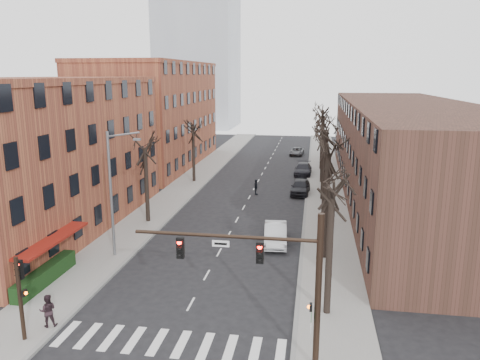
% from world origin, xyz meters
% --- Properties ---
extents(ground, '(160.00, 160.00, 0.00)m').
position_xyz_m(ground, '(0.00, 0.00, 0.00)').
color(ground, black).
rests_on(ground, ground).
extents(sidewalk_left, '(4.00, 90.00, 0.15)m').
position_xyz_m(sidewalk_left, '(-8.00, 35.00, 0.07)').
color(sidewalk_left, gray).
rests_on(sidewalk_left, ground).
extents(sidewalk_right, '(4.00, 90.00, 0.15)m').
position_xyz_m(sidewalk_right, '(8.00, 35.00, 0.07)').
color(sidewalk_right, gray).
rests_on(sidewalk_right, ground).
extents(building_left_near, '(12.00, 26.00, 12.00)m').
position_xyz_m(building_left_near, '(-16.00, 15.00, 6.00)').
color(building_left_near, brown).
rests_on(building_left_near, ground).
extents(building_left_far, '(12.00, 28.00, 14.00)m').
position_xyz_m(building_left_far, '(-16.00, 44.00, 7.00)').
color(building_left_far, brown).
rests_on(building_left_far, ground).
extents(building_right, '(12.00, 50.00, 10.00)m').
position_xyz_m(building_right, '(16.00, 30.00, 5.00)').
color(building_right, '#4B2B23').
rests_on(building_right, ground).
extents(office_tower, '(18.00, 18.00, 60.00)m').
position_xyz_m(office_tower, '(-22.00, 95.00, 30.00)').
color(office_tower, '#B2B7BF').
rests_on(office_tower, ground).
extents(awning_left, '(1.20, 7.00, 0.15)m').
position_xyz_m(awning_left, '(-9.40, 6.00, 0.00)').
color(awning_left, maroon).
rests_on(awning_left, ground).
extents(hedge, '(0.80, 6.00, 1.00)m').
position_xyz_m(hedge, '(-9.50, 5.00, 0.65)').
color(hedge, '#183412').
rests_on(hedge, sidewalk_left).
extents(tree_right_a, '(5.20, 5.20, 10.00)m').
position_xyz_m(tree_right_a, '(7.60, 4.00, 0.00)').
color(tree_right_a, black).
rests_on(tree_right_a, ground).
extents(tree_right_b, '(5.20, 5.20, 10.80)m').
position_xyz_m(tree_right_b, '(7.60, 12.00, 0.00)').
color(tree_right_b, black).
rests_on(tree_right_b, ground).
extents(tree_right_c, '(5.20, 5.20, 11.60)m').
position_xyz_m(tree_right_c, '(7.60, 20.00, 0.00)').
color(tree_right_c, black).
rests_on(tree_right_c, ground).
extents(tree_right_d, '(5.20, 5.20, 10.00)m').
position_xyz_m(tree_right_d, '(7.60, 28.00, 0.00)').
color(tree_right_d, black).
rests_on(tree_right_d, ground).
extents(tree_right_e, '(5.20, 5.20, 10.80)m').
position_xyz_m(tree_right_e, '(7.60, 36.00, 0.00)').
color(tree_right_e, black).
rests_on(tree_right_e, ground).
extents(tree_right_f, '(5.20, 5.20, 11.60)m').
position_xyz_m(tree_right_f, '(7.60, 44.00, 0.00)').
color(tree_right_f, black).
rests_on(tree_right_f, ground).
extents(tree_left_a, '(5.20, 5.20, 9.50)m').
position_xyz_m(tree_left_a, '(-7.60, 18.00, 0.00)').
color(tree_left_a, black).
rests_on(tree_left_a, ground).
extents(tree_left_b, '(5.20, 5.20, 9.50)m').
position_xyz_m(tree_left_b, '(-7.60, 34.00, 0.00)').
color(tree_left_b, black).
rests_on(tree_left_b, ground).
extents(signal_mast_arm, '(8.14, 0.30, 7.20)m').
position_xyz_m(signal_mast_arm, '(5.45, -1.00, 4.40)').
color(signal_mast_arm, black).
rests_on(signal_mast_arm, ground).
extents(signal_pole_left, '(0.47, 0.44, 4.40)m').
position_xyz_m(signal_pole_left, '(-6.99, -0.95, 2.61)').
color(signal_pole_left, black).
rests_on(signal_pole_left, ground).
extents(streetlight, '(2.45, 0.22, 9.03)m').
position_xyz_m(streetlight, '(-7.03, 10.00, 5.01)').
color(streetlight, slate).
rests_on(streetlight, ground).
extents(silver_sedan, '(2.04, 4.92, 1.58)m').
position_xyz_m(silver_sedan, '(3.92, 14.46, 0.79)').
color(silver_sedan, '#B4B6BB').
rests_on(silver_sedan, ground).
extents(parked_car_near, '(2.18, 4.88, 1.63)m').
position_xyz_m(parked_car_near, '(5.30, 30.20, 0.81)').
color(parked_car_near, black).
rests_on(parked_car_near, ground).
extents(parked_car_mid, '(2.28, 5.27, 1.51)m').
position_xyz_m(parked_car_mid, '(5.30, 40.25, 0.76)').
color(parked_car_mid, black).
rests_on(parked_car_mid, ground).
extents(parked_car_far, '(2.34, 4.53, 1.22)m').
position_xyz_m(parked_car_far, '(3.88, 55.44, 0.61)').
color(parked_car_far, '#525359').
rests_on(parked_car_far, ground).
extents(pedestrian_b, '(1.03, 0.93, 1.72)m').
position_xyz_m(pedestrian_b, '(-6.48, 0.31, 1.01)').
color(pedestrian_b, black).
rests_on(pedestrian_b, sidewalk_left).
extents(pedestrian_crossing, '(0.62, 1.06, 1.70)m').
position_xyz_m(pedestrian_crossing, '(0.56, 29.13, 0.85)').
color(pedestrian_crossing, black).
rests_on(pedestrian_crossing, ground).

